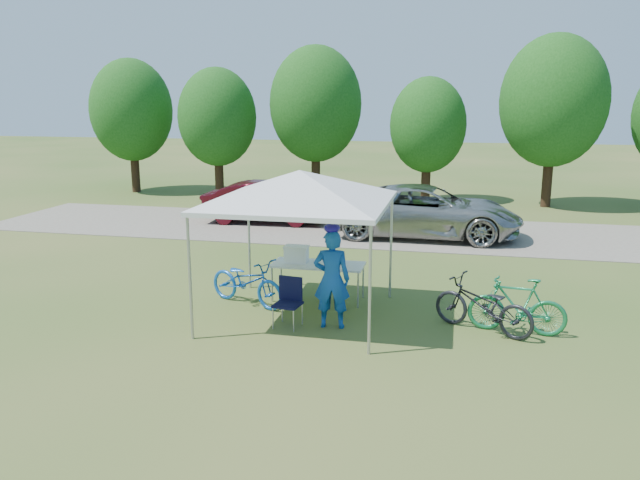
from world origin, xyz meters
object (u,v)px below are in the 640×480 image
object	(u,v)px
bike_blue	(247,281)
bike_green	(517,306)
folding_table	(318,266)
bike_dark	(483,305)
sedan	(265,203)
cooler	(296,254)
minivan	(427,211)
folding_chair	(289,297)
cyclist	(332,279)

from	to	relation	value
bike_blue	bike_green	xyz separation A→B (m)	(5.04, -0.46, 0.03)
folding_table	bike_dark	bearing A→B (deg)	-19.43
bike_blue	sedan	bearing A→B (deg)	38.04
bike_blue	bike_dark	xyz separation A→B (m)	(4.47, -0.53, 0.01)
cooler	bike_dark	world-z (taller)	cooler
folding_table	sedan	distance (m)	8.18
folding_table	bike_green	bearing A→B (deg)	-15.67
folding_table	minivan	distance (m)	6.69
bike_blue	sedan	distance (m)	8.29
cooler	bike_blue	world-z (taller)	cooler
folding_chair	bike_green	distance (m)	3.96
bike_blue	minivan	world-z (taller)	minivan
cyclist	folding_table	bearing A→B (deg)	-74.27
bike_blue	cooler	bearing A→B (deg)	-32.13
cooler	folding_table	bearing A→B (deg)	-0.00
bike_dark	sedan	xyz separation A→B (m)	(-6.61, 8.54, 0.20)
bike_green	bike_dark	distance (m)	0.58
folding_chair	sedan	world-z (taller)	sedan
folding_table	folding_chair	bearing A→B (deg)	-96.94
cooler	sedan	bearing A→B (deg)	111.97
cyclist	sedan	distance (m)	9.74
folding_table	bike_green	distance (m)	3.89
cyclist	sedan	xyz separation A→B (m)	(-4.01, 8.87, -0.20)
cooler	cyclist	xyz separation A→B (m)	(1.02, -1.45, -0.04)
cooler	cyclist	bearing A→B (deg)	-54.89
bike_dark	folding_table	bearing A→B (deg)	-82.43
folding_chair	cyclist	world-z (taller)	cyclist
cooler	bike_blue	size ratio (longest dim) A/B	0.26
bike_green	sedan	xyz separation A→B (m)	(-7.18, 8.47, 0.18)
bike_dark	minivan	world-z (taller)	minivan
cyclist	folding_chair	bearing A→B (deg)	-0.87
bike_green	minivan	xyz separation A→B (m)	(-1.93, 7.49, 0.27)
bike_green	bike_dark	bearing A→B (deg)	-76.51
cooler	bike_blue	bearing A→B (deg)	-145.20
bike_green	sedan	bearing A→B (deg)	-133.10
folding_table	bike_green	xyz separation A→B (m)	(3.74, -1.05, -0.21)
folding_table	minivan	world-z (taller)	minivan
bike_blue	bike_dark	bearing A→B (deg)	-73.66
bike_blue	minivan	size ratio (longest dim) A/B	0.33
bike_dark	bike_blue	bearing A→B (deg)	-69.73
cyclist	bike_green	size ratio (longest dim) A/B	1.06
sedan	bike_blue	bearing A→B (deg)	-167.93
folding_table	bike_dark	world-z (taller)	bike_dark
folding_chair	cyclist	xyz separation A→B (m)	(0.76, 0.07, 0.37)
bike_dark	folding_chair	bearing A→B (deg)	-56.22
folding_chair	bike_dark	distance (m)	3.38
folding_table	folding_chair	distance (m)	1.54
sedan	bike_green	bearing A→B (deg)	-142.60
bike_blue	folding_chair	bearing A→B (deg)	-106.75
cooler	cyclist	world-z (taller)	cyclist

